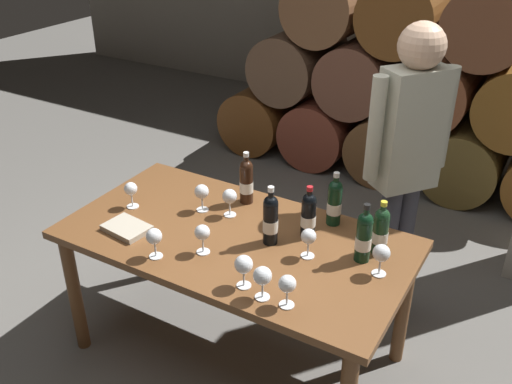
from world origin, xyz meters
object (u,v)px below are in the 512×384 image
Objects in this scene: wine_bottle_5 at (364,236)px; wine_glass_6 at (287,285)px; wine_glass_1 at (262,277)px; wine_bottle_4 at (246,181)px; wine_glass_4 at (244,265)px; wine_bottle_3 at (335,202)px; wine_bottle_1 at (271,219)px; wine_bottle_2 at (381,230)px; wine_glass_2 at (230,197)px; wine_glass_3 at (308,238)px; wine_glass_9 at (381,254)px; dining_table at (236,251)px; wine_glass_0 at (202,233)px; wine_glass_8 at (131,190)px; wine_glass_5 at (154,237)px; sommelier_presenting at (407,153)px; tasting_notebook at (127,228)px; wine_glass_7 at (202,192)px; wine_bottle_0 at (308,214)px.

wine_glass_6 is at bearing -107.93° from wine_bottle_5.
wine_glass_1 is 1.03× the size of wine_glass_6.
wine_bottle_4 is 1.90× the size of wine_glass_4.
wine_bottle_3 is at bearing 88.33° from wine_glass_1.
wine_bottle_1 reaches higher than wine_bottle_2.
wine_glass_2 is 0.52m from wine_glass_3.
wine_glass_1 is at bearing -132.53° from wine_glass_9.
wine_bottle_4 is at bearing 131.92° from wine_glass_6.
dining_table is at bearing -176.56° from wine_glass_3.
wine_glass_1 is at bearing -91.67° from wine_bottle_3.
wine_glass_1 is 0.54m from wine_glass_9.
wine_bottle_2 is at bearing 52.38° from wine_glass_4.
dining_table is at bearing 73.74° from wine_glass_0.
wine_glass_3 is 1.00m from wine_glass_8.
wine_bottle_1 reaches higher than wine_glass_5.
wine_glass_5 is at bearing 179.23° from wine_glass_1.
wine_glass_4 is (-0.37, -0.44, -0.02)m from wine_bottle_5.
wine_bottle_5 is 0.17× the size of sommelier_presenting.
wine_bottle_3 is 1.96× the size of wine_glass_3.
wine_glass_3 is 0.09× the size of sommelier_presenting.
tasting_notebook is at bearing -137.78° from sommelier_presenting.
wine_bottle_4 is 0.87m from wine_glass_6.
wine_glass_7 is at bearing -179.84° from wine_bottle_5.
wine_glass_3 is at bearing 84.56° from wine_glass_1.
wine_glass_2 is 0.68× the size of tasting_notebook.
wine_glass_7 is (-0.65, -0.23, -0.02)m from wine_bottle_3.
wine_bottle_1 is 1.98× the size of wine_glass_9.
wine_bottle_3 is (-0.28, 0.13, 0.01)m from wine_bottle_2.
wine_glass_7 is (-0.63, 0.46, -0.00)m from wine_glass_1.
wine_bottle_2 is at bearing 110.58° from wine_glass_9.
wine_glass_1 is 0.99× the size of wine_glass_4.
dining_table is 1.02m from sommelier_presenting.
wine_glass_0 is at bearing -15.60° from wine_glass_8.
wine_glass_0 is 0.09× the size of sommelier_presenting.
wine_glass_1 is 1.02× the size of wine_glass_5.
wine_bottle_0 is 0.31m from wine_bottle_5.
wine_bottle_0 is at bearing 4.15° from wine_glass_2.
dining_table is 0.36m from wine_glass_7.
wine_glass_1 is 0.11m from wine_glass_6.
wine_bottle_1 is 1.37× the size of tasting_notebook.
tasting_notebook is (-0.44, -0.04, -0.09)m from wine_glass_0.
wine_bottle_1 is 2.02× the size of wine_glass_5.
wine_glass_8 is 1.45m from sommelier_presenting.
wine_bottle_4 reaches higher than wine_glass_4.
wine_bottle_5 is at bearing -43.22° from wine_bottle_3.
wine_glass_4 reaches higher than wine_glass_6.
wine_bottle_2 is at bearing 18.81° from dining_table.
dining_table is 0.45m from wine_glass_5.
wine_bottle_5 is at bearing 0.16° from wine_glass_7.
wine_bottle_1 is at bearing 175.77° from wine_glass_3.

